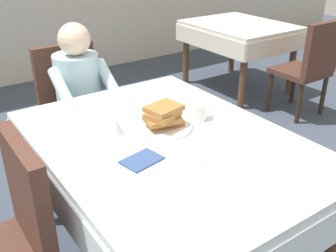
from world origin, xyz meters
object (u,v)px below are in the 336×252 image
Objects in this scene: plate_breakfast at (164,127)px; cup_coffee at (200,112)px; dining_table_main at (167,155)px; spoon_near_edge at (207,159)px; syrup_pitcher at (116,127)px; chair_diner at (74,102)px; diner_person at (80,91)px; background_chair_empty at (310,64)px; background_table_far at (239,34)px; fork_left_of_plate at (133,140)px; breakfast_stack at (163,116)px; knife_right_of_plate at (196,120)px; chair_left_side at (9,237)px.

cup_coffee is at bearing -4.29° from plate_breakfast.
dining_table_main is 10.16× the size of spoon_near_edge.
syrup_pitcher is 0.49m from spoon_near_edge.
chair_diner is 0.83× the size of diner_person.
syrup_pitcher is 2.42m from background_chair_empty.
fork_left_of_plate is at bearing -144.30° from background_table_far.
dining_table_main and background_table_far have the same top height.
diner_person reaches higher than fork_left_of_plate.
breakfast_stack is at bearing -142.31° from background_table_far.
fork_left_of_plate is 0.38m from knife_right_of_plate.
diner_person reaches higher than chair_diner.
syrup_pitcher reaches higher than plate_breakfast.
plate_breakfast is 0.24m from syrup_pitcher.
knife_right_of_plate reaches higher than background_table_far.
background_table_far is at bearing 38.76° from dining_table_main.
breakfast_stack is at bearing -20.95° from syrup_pitcher.
knife_right_of_plate is (0.24, 0.08, 0.09)m from dining_table_main.
chair_left_side reaches higher than plate_breakfast.
breakfast_stack is at bearing -82.80° from chair_left_side.
breakfast_stack reaches higher than plate_breakfast.
dining_table_main is 1.64× the size of chair_left_side.
knife_right_of_plate is 2.06m from background_chair_empty.
chair_left_side is (-0.76, -1.17, 0.00)m from chair_diner.
cup_coffee is 2.51m from background_table_far.
diner_person is at bearing -161.61° from background_table_far.
knife_right_of_plate is (0.19, -0.02, -0.07)m from breakfast_stack.
plate_breakfast is at bearing 93.41° from chair_diner.
plate_breakfast is at bearing 175.71° from cup_coffee.
dining_table_main is at bearing 90.65° from diner_person.
cup_coffee is at bearing -4.33° from breakfast_stack.
syrup_pitcher is at bearing 159.05° from breakfast_stack.
diner_person is 2.29m from background_table_far.
fork_left_of_plate is 2.42m from background_chair_empty.
cup_coffee reaches higher than plate_breakfast.
background_chair_empty is at bearing -72.72° from knife_right_of_plate.
cup_coffee reaches higher than fork_left_of_plate.
syrup_pitcher is at bearing 132.40° from dining_table_main.
spoon_near_edge is 0.16× the size of background_chair_empty.
cup_coffee is (0.22, -0.02, -0.03)m from breakfast_stack.
dining_table_main is 13.49× the size of cup_coffee.
dining_table_main is 1.18m from chair_diner.
cup_coffee is at bearing 40.16° from spoon_near_edge.
breakfast_stack reaches higher than knife_right_of_plate.
dining_table_main is 8.47× the size of fork_left_of_plate.
fork_left_of_plate is at bearing -162.99° from background_chair_empty.
breakfast_stack is 1.98× the size of cup_coffee.
breakfast_stack is 0.20m from fork_left_of_plate.
plate_breakfast is 2.48× the size of cup_coffee.
background_chair_empty reaches higher than spoon_near_edge.
background_table_far is at bearing -52.53° from fork_left_of_plate.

